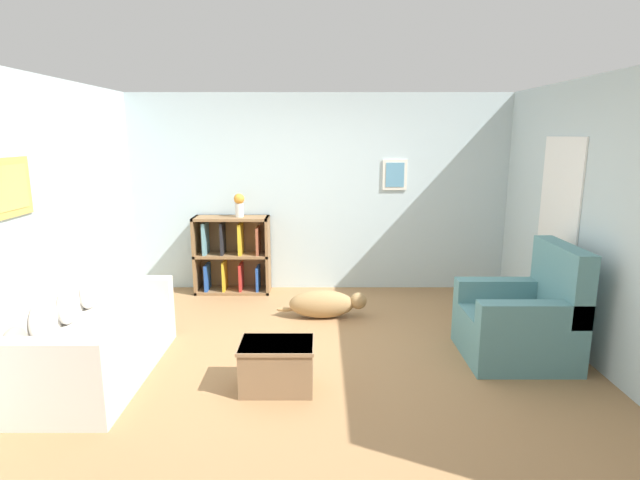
# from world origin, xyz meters

# --- Properties ---
(ground_plane) EXTENTS (14.00, 14.00, 0.00)m
(ground_plane) POSITION_xyz_m (0.00, 0.00, 0.00)
(ground_plane) COLOR #997047
(wall_back) EXTENTS (5.60, 0.13, 2.60)m
(wall_back) POSITION_xyz_m (0.00, 2.25, 1.30)
(wall_back) COLOR silver
(wall_back) RESTS_ON ground_plane
(wall_left) EXTENTS (0.13, 5.00, 2.60)m
(wall_left) POSITION_xyz_m (-2.55, -0.00, 1.30)
(wall_left) COLOR silver
(wall_left) RESTS_ON ground_plane
(wall_right) EXTENTS (0.16, 5.00, 2.60)m
(wall_right) POSITION_xyz_m (2.55, 0.02, 1.29)
(wall_right) COLOR silver
(wall_right) RESTS_ON ground_plane
(couch) EXTENTS (0.94, 1.72, 0.81)m
(couch) POSITION_xyz_m (-2.03, -0.38, 0.30)
(couch) COLOR beige
(couch) RESTS_ON ground_plane
(bookshelf) EXTENTS (0.98, 0.36, 1.02)m
(bookshelf) POSITION_xyz_m (-1.16, 2.03, 0.51)
(bookshelf) COLOR olive
(bookshelf) RESTS_ON ground_plane
(recliner_chair) EXTENTS (0.95, 0.89, 1.09)m
(recliner_chair) POSITION_xyz_m (1.91, -0.01, 0.37)
(recliner_chair) COLOR slate
(recliner_chair) RESTS_ON ground_plane
(coffee_table) EXTENTS (0.61, 0.42, 0.40)m
(coffee_table) POSITION_xyz_m (-0.34, -0.60, 0.22)
(coffee_table) COLOR #846647
(coffee_table) RESTS_ON ground_plane
(dog) EXTENTS (1.04, 0.29, 0.33)m
(dog) POSITION_xyz_m (0.07, 1.04, 0.17)
(dog) COLOR #9E7A4C
(dog) RESTS_ON ground_plane
(vase) EXTENTS (0.14, 0.14, 0.31)m
(vase) POSITION_xyz_m (-1.03, 2.00, 1.19)
(vase) COLOR silver
(vase) RESTS_ON bookshelf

